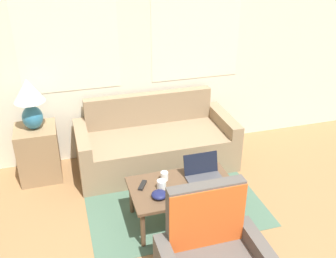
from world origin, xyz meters
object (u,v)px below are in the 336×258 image
snack_bowl (159,195)px  table_lamp (29,99)px  cup_yellow (162,185)px  book_red (180,193)px  couch (155,145)px  cup_navy (164,176)px  laptop (203,174)px  coffee_table (182,189)px  tv_remote (142,185)px

snack_bowl → table_lamp: bearing=129.3°
cup_yellow → book_red: bearing=-47.8°
couch → book_red: couch is taller
couch → cup_yellow: couch is taller
couch → cup_navy: (-0.15, -0.94, 0.18)m
couch → cup_yellow: bearing=-101.5°
book_red → couch: bearing=86.2°
couch → laptop: size_ratio=5.30×
coffee_table → tv_remote: size_ratio=6.51×
coffee_table → cup_navy: cup_navy is taller
couch → snack_bowl: (-0.27, -1.19, 0.17)m
cup_yellow → tv_remote: bearing=152.4°
cup_yellow → tv_remote: size_ratio=0.56×
table_lamp → couch: bearing=-4.1°
book_red → tv_remote: (-0.30, 0.23, -0.01)m
snack_bowl → tv_remote: snack_bowl is taller
couch → tv_remote: bearing=-111.2°
coffee_table → tv_remote: tv_remote is taller
couch → table_lamp: table_lamp is taller
couch → coffee_table: couch is taller
coffee_table → book_red: 0.16m
cup_yellow → snack_bowl: size_ratio=0.59×
cup_navy → cup_yellow: cup_navy is taller
table_lamp → cup_navy: table_lamp is taller
cup_navy → tv_remote: size_ratio=0.57×
cup_navy → table_lamp: bearing=138.6°
book_red → coffee_table: bearing=64.3°
coffee_table → cup_yellow: size_ratio=11.55×
book_red → tv_remote: bearing=141.9°
laptop → cup_yellow: 0.44m
couch → tv_remote: 1.06m
tv_remote → cup_yellow: bearing=-27.6°
laptop → snack_bowl: 0.52m
cup_yellow → snack_bowl: cup_yellow is taller
cup_yellow → snack_bowl: 0.14m
table_lamp → coffee_table: 1.87m
couch → laptop: bearing=-77.9°
table_lamp → book_red: bearing=-46.4°
coffee_table → snack_bowl: (-0.26, -0.11, 0.07)m
couch → cup_navy: bearing=-99.3°
cup_navy → cup_yellow: size_ratio=1.02×
laptop → book_red: laptop is taller
table_lamp → cup_navy: 1.65m
cup_navy → cup_yellow: (-0.06, -0.13, -0.00)m
cup_yellow → laptop: bearing=6.7°
couch → tv_remote: couch is taller
table_lamp → tv_remote: (0.95, -1.08, -0.55)m
cup_navy → book_red: bearing=-75.4°
laptop → coffee_table: bearing=-164.1°
couch → snack_bowl: bearing=-102.9°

